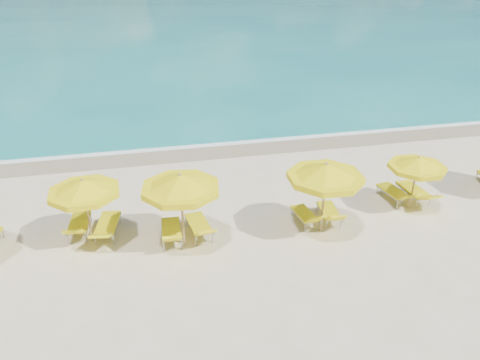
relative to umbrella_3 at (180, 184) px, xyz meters
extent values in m
plane|color=beige|center=(2.27, 0.27, -2.18)|extent=(120.00, 120.00, 0.00)
cube|color=#167E79|center=(2.27, 48.27, -2.18)|extent=(120.00, 80.00, 0.30)
cube|color=tan|center=(2.27, 7.67, -2.18)|extent=(120.00, 2.60, 0.01)
cube|color=white|center=(2.27, 8.47, -2.18)|extent=(120.00, 1.20, 0.03)
cube|color=white|center=(-3.73, 17.27, -2.18)|extent=(14.00, 0.36, 0.05)
cube|color=white|center=(10.27, 24.27, -2.18)|extent=(18.00, 0.30, 0.05)
cylinder|color=tan|center=(-2.95, 0.78, -1.07)|extent=(0.07, 0.07, 2.22)
cone|color=#FFEB0D|center=(-2.95, 0.78, -0.14)|extent=(3.00, 3.00, 0.44)
cylinder|color=#FFEB0D|center=(-2.95, 0.78, -0.36)|extent=(3.03, 3.03, 0.18)
sphere|color=tan|center=(-2.95, 0.78, 0.08)|extent=(0.10, 0.10, 0.10)
cylinder|color=tan|center=(0.00, 0.00, -0.96)|extent=(0.08, 0.08, 2.45)
cone|color=#FFEB0D|center=(0.00, 0.00, 0.07)|extent=(3.05, 3.05, 0.49)
cylinder|color=#FFEB0D|center=(0.00, 0.00, -0.17)|extent=(3.07, 3.07, 0.20)
sphere|color=tan|center=(0.00, 0.00, 0.32)|extent=(0.11, 0.11, 0.11)
cylinder|color=tan|center=(4.65, -0.25, -0.95)|extent=(0.08, 0.08, 2.47)
cone|color=#FFEB0D|center=(4.65, -0.25, 0.09)|extent=(3.34, 3.34, 0.49)
cylinder|color=#FFEB0D|center=(4.65, -0.25, -0.15)|extent=(3.37, 3.37, 0.20)
sphere|color=tan|center=(4.65, -0.25, 0.34)|extent=(0.11, 0.11, 0.11)
cylinder|color=tan|center=(8.47, 0.53, -1.18)|extent=(0.06, 0.06, 2.01)
cone|color=#FFEB0D|center=(8.47, 0.53, -0.33)|extent=(2.61, 2.61, 0.40)
cylinder|color=#FFEB0D|center=(8.47, 0.53, -0.53)|extent=(2.64, 2.64, 0.16)
sphere|color=tan|center=(8.47, 0.53, -0.13)|extent=(0.09, 0.09, 0.09)
cube|color=#FFF00F|center=(-3.36, 1.41, -1.79)|extent=(0.69, 1.40, 0.08)
cube|color=#FFF00F|center=(-3.42, 0.48, -1.58)|extent=(0.64, 0.59, 0.47)
cube|color=#FFF00F|center=(-2.42, 1.14, -1.77)|extent=(0.86, 1.51, 0.09)
cube|color=#FFF00F|center=(-2.58, 0.14, -1.62)|extent=(0.73, 0.74, 0.37)
cube|color=#FFF00F|center=(-0.37, 0.35, -1.79)|extent=(0.65, 1.37, 0.08)
cube|color=#FFF00F|center=(-0.40, -0.56, -1.58)|extent=(0.62, 0.55, 0.48)
cube|color=#FFF00F|center=(0.54, 0.47, -1.78)|extent=(0.79, 1.44, 0.08)
cube|color=#FFF00F|center=(0.67, -0.46, -1.58)|extent=(0.68, 0.64, 0.46)
cube|color=#FFF00F|center=(4.27, 0.40, -1.84)|extent=(0.67, 1.25, 0.07)
cube|color=#FFF00F|center=(4.36, -0.38, -1.63)|extent=(0.58, 0.50, 0.45)
cube|color=#FFF00F|center=(5.17, 0.38, -1.81)|extent=(0.70, 1.33, 0.08)
cube|color=#FFF00F|center=(5.08, -0.47, -1.61)|extent=(0.62, 0.56, 0.46)
cube|color=#FFF00F|center=(8.10, 1.22, -1.80)|extent=(0.79, 1.40, 0.08)
cube|color=#FFF00F|center=(8.25, 0.32, -1.60)|extent=(0.67, 0.63, 0.45)
cube|color=#FFF00F|center=(8.89, 1.14, -1.78)|extent=(0.73, 1.45, 0.09)
cube|color=#FFF00F|center=(8.96, 0.14, -1.62)|extent=(0.67, 0.67, 0.38)
camera|label=1|loc=(-0.95, -12.86, 6.56)|focal=35.00mm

